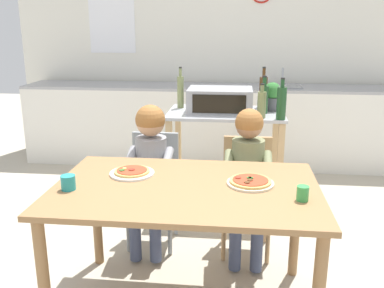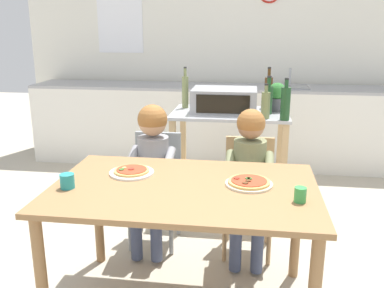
{
  "view_description": "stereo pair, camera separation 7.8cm",
  "coord_description": "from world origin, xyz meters",
  "px_view_note": "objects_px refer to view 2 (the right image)",
  "views": [
    {
      "loc": [
        0.26,
        -2.12,
        1.59
      ],
      "look_at": [
        0.0,
        0.3,
        0.9
      ],
      "focal_mm": 39.68,
      "sensor_mm": 36.0,
      "label": 1
    },
    {
      "loc": [
        0.34,
        -2.11,
        1.59
      ],
      "look_at": [
        0.0,
        0.3,
        0.9
      ],
      "focal_mm": 39.68,
      "sensor_mm": 36.0,
      "label": 2
    }
  ],
  "objects_px": {
    "bottle_clear_vinegar": "(266,104)",
    "pizza_plate_cream": "(249,183)",
    "pizza_plate_white": "(132,172)",
    "drinking_cup_green": "(300,195)",
    "dining_chair_right": "(249,187)",
    "bottle_tall_green_wine": "(285,103)",
    "toaster_oven": "(224,100)",
    "child_in_olive_shirt": "(249,167)",
    "bottle_squat_spirits": "(268,99)",
    "child_in_grey_shirt": "(152,158)",
    "drinking_cup_teal": "(67,181)",
    "bottle_dark_olive_oil": "(185,91)",
    "potted_herb_plant": "(277,96)",
    "kitchen_island_cart": "(229,145)",
    "dining_chair_left": "(156,180)",
    "dining_table": "(184,202)",
    "bottle_slim_sauce": "(268,91)"
  },
  "relations": [
    {
      "from": "pizza_plate_white",
      "to": "drinking_cup_green",
      "type": "height_order",
      "value": "drinking_cup_green"
    },
    {
      "from": "bottle_clear_vinegar",
      "to": "child_in_grey_shirt",
      "type": "xyz_separation_m",
      "value": [
        -0.79,
        -0.58,
        -0.29
      ]
    },
    {
      "from": "pizza_plate_white",
      "to": "drinking_cup_teal",
      "type": "distance_m",
      "value": 0.38
    },
    {
      "from": "pizza_plate_cream",
      "to": "kitchen_island_cart",
      "type": "bearing_deg",
      "value": 97.35
    },
    {
      "from": "bottle_clear_vinegar",
      "to": "bottle_tall_green_wine",
      "type": "bearing_deg",
      "value": -15.65
    },
    {
      "from": "dining_chair_right",
      "to": "pizza_plate_cream",
      "type": "distance_m",
      "value": 0.71
    },
    {
      "from": "kitchen_island_cart",
      "to": "bottle_dark_olive_oil",
      "type": "distance_m",
      "value": 0.61
    },
    {
      "from": "bottle_dark_olive_oil",
      "to": "bottle_clear_vinegar",
      "type": "height_order",
      "value": "bottle_dark_olive_oil"
    },
    {
      "from": "bottle_tall_green_wine",
      "to": "drinking_cup_teal",
      "type": "relative_size",
      "value": 4.15
    },
    {
      "from": "bottle_dark_olive_oil",
      "to": "dining_chair_left",
      "type": "bearing_deg",
      "value": -96.58
    },
    {
      "from": "dining_chair_right",
      "to": "pizza_plate_white",
      "type": "height_order",
      "value": "dining_chair_right"
    },
    {
      "from": "bottle_tall_green_wine",
      "to": "drinking_cup_green",
      "type": "height_order",
      "value": "bottle_tall_green_wine"
    },
    {
      "from": "dining_chair_right",
      "to": "drinking_cup_green",
      "type": "bearing_deg",
      "value": -73.59
    },
    {
      "from": "potted_herb_plant",
      "to": "child_in_grey_shirt",
      "type": "xyz_separation_m",
      "value": [
        -0.89,
        -0.89,
        -0.31
      ]
    },
    {
      "from": "dining_chair_left",
      "to": "drinking_cup_green",
      "type": "xyz_separation_m",
      "value": [
        0.93,
        -0.89,
        0.31
      ]
    },
    {
      "from": "drinking_cup_teal",
      "to": "drinking_cup_green",
      "type": "xyz_separation_m",
      "value": [
        1.2,
        -0.01,
        -0.0
      ]
    },
    {
      "from": "child_in_olive_shirt",
      "to": "bottle_tall_green_wine",
      "type": "bearing_deg",
      "value": 66.27
    },
    {
      "from": "bottle_clear_vinegar",
      "to": "pizza_plate_cream",
      "type": "height_order",
      "value": "bottle_clear_vinegar"
    },
    {
      "from": "kitchen_island_cart",
      "to": "pizza_plate_white",
      "type": "xyz_separation_m",
      "value": [
        -0.5,
        -1.29,
        0.18
      ]
    },
    {
      "from": "bottle_clear_vinegar",
      "to": "dining_table",
      "type": "distance_m",
      "value": 1.34
    },
    {
      "from": "child_in_grey_shirt",
      "to": "drinking_cup_green",
      "type": "height_order",
      "value": "child_in_grey_shirt"
    },
    {
      "from": "pizza_plate_white",
      "to": "drinking_cup_green",
      "type": "xyz_separation_m",
      "value": [
        0.93,
        -0.28,
        0.03
      ]
    },
    {
      "from": "kitchen_island_cart",
      "to": "dining_table",
      "type": "bearing_deg",
      "value": -96.64
    },
    {
      "from": "toaster_oven",
      "to": "kitchen_island_cart",
      "type": "bearing_deg",
      "value": -1.08
    },
    {
      "from": "kitchen_island_cart",
      "to": "dining_chair_left",
      "type": "xyz_separation_m",
      "value": [
        -0.5,
        -0.68,
        -0.1
      ]
    },
    {
      "from": "potted_herb_plant",
      "to": "child_in_grey_shirt",
      "type": "distance_m",
      "value": 1.3
    },
    {
      "from": "bottle_dark_olive_oil",
      "to": "pizza_plate_cream",
      "type": "bearing_deg",
      "value": -68.85
    },
    {
      "from": "bottle_tall_green_wine",
      "to": "dining_table",
      "type": "distance_m",
      "value": 1.37
    },
    {
      "from": "bottle_tall_green_wine",
      "to": "dining_chair_left",
      "type": "xyz_separation_m",
      "value": [
        -0.94,
        -0.42,
        -0.52
      ]
    },
    {
      "from": "child_in_olive_shirt",
      "to": "pizza_plate_white",
      "type": "bearing_deg",
      "value": -146.64
    },
    {
      "from": "toaster_oven",
      "to": "bottle_slim_sauce",
      "type": "height_order",
      "value": "bottle_slim_sauce"
    },
    {
      "from": "bottle_dark_olive_oil",
      "to": "child_in_grey_shirt",
      "type": "relative_size",
      "value": 0.35
    },
    {
      "from": "dining_table",
      "to": "child_in_olive_shirt",
      "type": "relative_size",
      "value": 1.39
    },
    {
      "from": "bottle_squat_spirits",
      "to": "child_in_grey_shirt",
      "type": "relative_size",
      "value": 0.3
    },
    {
      "from": "drinking_cup_green",
      "to": "potted_herb_plant",
      "type": "bearing_deg",
      "value": 91.31
    },
    {
      "from": "bottle_tall_green_wine",
      "to": "drinking_cup_green",
      "type": "bearing_deg",
      "value": -90.32
    },
    {
      "from": "pizza_plate_white",
      "to": "drinking_cup_teal",
      "type": "bearing_deg",
      "value": -135.82
    },
    {
      "from": "child_in_olive_shirt",
      "to": "bottle_clear_vinegar",
      "type": "bearing_deg",
      "value": 80.18
    },
    {
      "from": "child_in_grey_shirt",
      "to": "bottle_dark_olive_oil",
      "type": "bearing_deg",
      "value": 84.23
    },
    {
      "from": "kitchen_island_cart",
      "to": "bottle_tall_green_wine",
      "type": "height_order",
      "value": "bottle_tall_green_wine"
    },
    {
      "from": "bottle_clear_vinegar",
      "to": "child_in_olive_shirt",
      "type": "height_order",
      "value": "bottle_clear_vinegar"
    },
    {
      "from": "bottle_squat_spirits",
      "to": "dining_table",
      "type": "relative_size",
      "value": 0.22
    },
    {
      "from": "bottle_dark_olive_oil",
      "to": "child_in_grey_shirt",
      "type": "xyz_separation_m",
      "value": [
        -0.09,
        -0.93,
        -0.33
      ]
    },
    {
      "from": "bottle_squat_spirits",
      "to": "drinking_cup_green",
      "type": "relative_size",
      "value": 4.15
    },
    {
      "from": "bottle_dark_olive_oil",
      "to": "child_in_olive_shirt",
      "type": "xyz_separation_m",
      "value": [
        0.59,
        -0.98,
        -0.35
      ]
    },
    {
      "from": "bottle_clear_vinegar",
      "to": "potted_herb_plant",
      "type": "bearing_deg",
      "value": 71.51
    },
    {
      "from": "toaster_oven",
      "to": "bottle_tall_green_wine",
      "type": "distance_m",
      "value": 0.55
    },
    {
      "from": "drinking_cup_green",
      "to": "dining_table",
      "type": "bearing_deg",
      "value": 167.33
    },
    {
      "from": "child_in_grey_shirt",
      "to": "bottle_clear_vinegar",
      "type": "bearing_deg",
      "value": 36.22
    },
    {
      "from": "kitchen_island_cart",
      "to": "drinking_cup_green",
      "type": "xyz_separation_m",
      "value": [
        0.43,
        -1.57,
        0.21
      ]
    }
  ]
}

